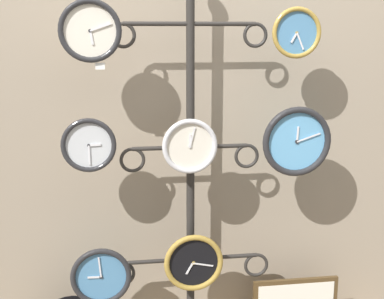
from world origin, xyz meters
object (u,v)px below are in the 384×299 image
Objects in this scene: clock_top_right at (296,33)px; clock_middle_right at (297,142)px; clock_top_left at (90,31)px; display_stand at (190,246)px; clock_middle_left at (89,145)px; clock_bottom_center at (193,263)px; clock_middle_center at (190,146)px; clock_bottom_left at (101,276)px.

clock_middle_right is at bearing -42.79° from clock_top_right.
clock_middle_right is (0.91, 0.01, -0.50)m from clock_top_left.
clock_middle_left is (-0.46, -0.09, 0.54)m from display_stand.
clock_middle_center is at bearing -176.38° from clock_bottom_center.
display_stand is at bearing 13.42° from clock_top_left.
display_stand is 1.11m from clock_top_left.
clock_middle_center reaches higher than clock_bottom_left.
clock_middle_left is (-0.92, -0.02, -0.48)m from clock_top_right.
display_stand is 7.04× the size of clock_bottom_left.
clock_top_right reaches higher than clock_middle_right.
display_stand is at bearing 79.88° from clock_middle_center.
clock_middle_left is 0.73m from clock_bottom_center.
clock_bottom_center is (-0.00, -0.10, -0.04)m from display_stand.
clock_middle_center is 0.56m from clock_bottom_center.
clock_top_left is 0.93× the size of clock_bottom_center.
clock_top_right is 0.69m from clock_middle_center.
clock_top_left is at bearing -166.58° from display_stand.
clock_top_left is 0.94× the size of clock_bottom_left.
clock_middle_right reaches higher than clock_middle_left.
clock_top_left reaches higher than clock_top_right.
clock_bottom_center is at bearing 3.62° from clock_middle_center.
clock_middle_right is at bearing 0.61° from clock_top_left.
clock_middle_center is at bearing -177.39° from clock_top_right.
clock_top_right is 0.90× the size of clock_middle_center.
clock_top_right reaches higher than clock_bottom_center.
display_stand is 1.12m from clock_top_right.
clock_middle_left is 0.73× the size of clock_middle_right.
clock_bottom_center is at bearing -0.75° from clock_middle_left.
clock_bottom_left is at bearing -178.63° from clock_bottom_center.
clock_middle_right is 1.17× the size of clock_bottom_center.
clock_top_right is 0.94× the size of clock_middle_left.
clock_middle_left reaches higher than clock_middle_center.
clock_top_left is (-0.43, -0.10, 1.02)m from display_stand.
clock_top_right reaches higher than clock_middle_center.
clock_middle_left is 0.96× the size of clock_middle_center.
clock_middle_center is 0.76× the size of clock_middle_right.
clock_bottom_left is (0.03, -0.02, -0.61)m from clock_middle_left.
clock_middle_left is at bearing 152.46° from clock_bottom_left.
clock_top_left reaches higher than clock_bottom_left.
clock_top_left is 1.09× the size of clock_middle_left.
clock_middle_left is at bearing 179.13° from clock_middle_center.
clock_bottom_left is (0.00, -0.01, -1.10)m from clock_top_left.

